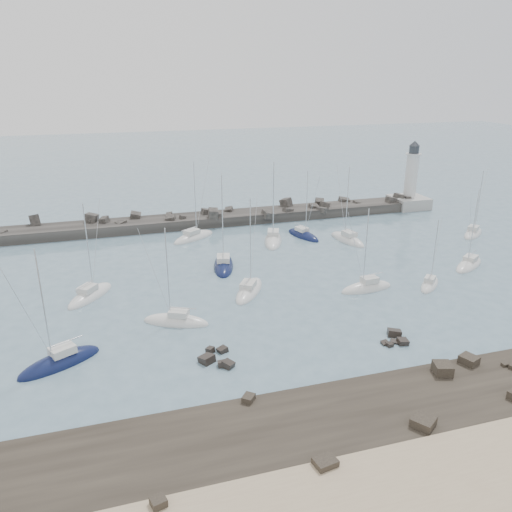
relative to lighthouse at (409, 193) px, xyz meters
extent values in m
plane|color=slate|center=(-47.00, -38.00, -3.09)|extent=(400.00, 400.00, 0.00)
cube|color=black|center=(-47.00, -60.00, -3.09)|extent=(140.00, 12.00, 0.70)
cube|color=black|center=(-59.30, -63.67, -2.38)|extent=(1.19, 1.15, 0.72)
cube|color=black|center=(-47.45, -63.48, -2.43)|extent=(1.81, 1.53, 0.63)
cube|color=black|center=(-32.05, -55.76, -2.23)|extent=(2.02, 2.07, 1.02)
cube|color=black|center=(-38.12, -61.67, -2.37)|extent=(2.38, 2.36, 0.75)
cube|color=black|center=(-28.52, -55.04, -2.35)|extent=(1.92, 2.01, 0.78)
cube|color=black|center=(-25.47, -56.43, -2.59)|extent=(0.61, 0.50, 0.30)
cube|color=black|center=(-50.64, -54.57, -2.48)|extent=(1.41, 1.44, 0.52)
cube|color=black|center=(-52.76, -46.97, -2.93)|extent=(1.88, 1.88, 1.24)
cube|color=black|center=(-51.00, -48.19, -3.13)|extent=(1.14, 1.19, 0.71)
cube|color=black|center=(-52.09, -45.33, -2.82)|extent=(1.07, 1.06, 0.71)
cube|color=black|center=(-50.97, -48.42, -2.82)|extent=(1.53, 1.48, 0.91)
cube|color=black|center=(-50.84, -45.50, -3.04)|extent=(1.34, 1.18, 1.02)
cube|color=black|center=(-51.50, -48.16, -2.94)|extent=(1.00, 0.97, 1.01)
cube|color=black|center=(-32.12, -47.52, -2.94)|extent=(1.93, 1.88, 1.24)
cube|color=black|center=(-32.93, -48.94, -3.08)|extent=(1.12, 1.12, 0.58)
cube|color=black|center=(-32.27, -49.42, -2.99)|extent=(1.23, 1.23, 1.00)
cube|color=black|center=(-33.84, -49.43, -2.95)|extent=(0.74, 0.79, 0.50)
cube|color=black|center=(-34.07, -48.94, -3.05)|extent=(0.82, 0.86, 0.69)
cube|color=#2C2A27|center=(-54.50, 0.00, -2.89)|extent=(115.00, 6.00, 3.20)
cube|color=#2C2A27|center=(-19.82, 1.49, -1.13)|extent=(2.18, 2.49, 2.24)
cube|color=#2C2A27|center=(-11.93, 0.44, -1.46)|extent=(1.71, 1.52, 1.46)
cube|color=#2C2A27|center=(-20.84, -2.39, -1.48)|extent=(2.57, 2.58, 1.30)
cube|color=#2C2A27|center=(-78.24, -0.60, -1.59)|extent=(1.96, 1.84, 1.29)
cube|color=#2C2A27|center=(-42.52, -2.16, -0.60)|extent=(2.03, 2.38, 2.27)
cube|color=#2C2A27|center=(-19.57, -0.54, -1.10)|extent=(2.73, 2.48, 2.02)
cube|color=#2C2A27|center=(-50.25, -1.22, -1.18)|extent=(2.22, 2.01, 1.73)
cube|color=#2C2A27|center=(-31.99, -2.49, -1.45)|extent=(2.76, 2.58, 2.04)
cube|color=#2C2A27|center=(-58.97, -0.60, -1.39)|extent=(2.27, 2.16, 1.51)
cube|color=#2C2A27|center=(-61.77, 0.39, -0.94)|extent=(2.13, 2.03, 1.62)
cube|color=#2C2A27|center=(-43.16, 0.93, -1.09)|extent=(2.29, 1.79, 1.72)
cube|color=#2C2A27|center=(-21.95, -0.61, -1.25)|extent=(1.99, 1.76, 1.63)
cube|color=#2C2A27|center=(-13.85, 2.37, -1.19)|extent=(2.61, 2.28, 1.60)
cube|color=#2C2A27|center=(-2.08, 0.30, -1.02)|extent=(3.36, 3.17, 2.37)
cube|color=#2C2A27|center=(-42.69, 1.81, -1.45)|extent=(1.93, 1.86, 1.57)
cube|color=#2C2A27|center=(-56.30, 1.74, -1.10)|extent=(2.36, 2.07, 2.30)
cube|color=#2C2A27|center=(-73.45, 2.58, -0.54)|extent=(2.09, 2.47, 2.50)
cube|color=#2C2A27|center=(-26.75, 2.07, -0.77)|extent=(2.77, 2.76, 2.53)
cube|color=#2C2A27|center=(-0.97, -0.99, -0.93)|extent=(1.26, 1.29, 1.07)
cube|color=#2C2A27|center=(-63.95, 1.35, -0.85)|extent=(2.81, 2.37, 2.43)
cube|color=#2C2A27|center=(-64.21, 1.15, -1.09)|extent=(1.76, 1.92, 1.65)
cube|color=#2C2A27|center=(-48.05, -1.18, -1.15)|extent=(1.37, 1.27, 1.09)
cube|color=#2C2A27|center=(-5.02, -1.19, -1.13)|extent=(2.45, 2.02, 2.07)
cube|color=#2C2A27|center=(-41.55, -1.78, -1.35)|extent=(1.44, 1.91, 1.52)
cube|color=#2C2A27|center=(-41.81, 0.39, -1.32)|extent=(1.70, 1.83, 1.23)
cube|color=#2C2A27|center=(-27.75, -1.70, -1.27)|extent=(2.16, 1.89, 1.47)
cube|color=#2C2A27|center=(-50.11, 1.69, -1.41)|extent=(1.74, 1.79, 1.55)
cube|color=#2C2A27|center=(-38.60, 1.55, -1.34)|extent=(2.22, 2.07, 2.04)
cube|color=#9A9995|center=(0.00, 0.00, -2.29)|extent=(7.00, 7.00, 3.00)
cylinder|color=silver|center=(0.00, 0.00, 3.71)|extent=(2.50, 2.50, 9.00)
cylinder|color=silver|center=(0.00, 0.00, 8.13)|extent=(3.20, 3.20, 0.25)
cylinder|color=#2E3238|center=(0.00, 0.00, 9.01)|extent=(2.00, 2.00, 1.60)
cone|color=#2E3238|center=(0.00, 0.00, 10.31)|extent=(2.20, 2.20, 1.00)
ellipsoid|color=#0E163D|center=(-66.69, -43.28, -3.04)|extent=(8.52, 6.17, 2.32)
cube|color=silver|center=(-66.32, -43.08, -1.65)|extent=(2.83, 2.57, 0.80)
cylinder|color=silver|center=(-67.27, -43.59, 3.54)|extent=(0.14, 0.14, 11.19)
cylinder|color=silver|center=(-65.81, -42.81, -0.91)|extent=(2.98, 1.66, 0.11)
ellipsoid|color=silver|center=(-64.01, -27.77, -3.04)|extent=(6.94, 8.13, 2.19)
cube|color=silver|center=(-64.26, -28.10, -1.74)|extent=(2.70, 2.84, 0.73)
cylinder|color=silver|center=(-63.62, -27.24, 3.44)|extent=(0.12, 0.12, 11.10)
cylinder|color=silver|center=(-64.60, -28.56, -1.07)|extent=(2.04, 2.71, 0.10)
ellipsoid|color=silver|center=(-47.24, -7.91, -3.04)|extent=(8.92, 7.25, 2.25)
cube|color=silver|center=(-47.60, -8.16, -1.73)|extent=(3.07, 2.88, 0.71)
cylinder|color=silver|center=(-46.64, -7.52, 3.92)|extent=(0.12, 0.12, 12.01)
cylinder|color=silver|center=(-48.12, -8.51, -1.07)|extent=(3.01, 2.07, 0.10)
ellipsoid|color=silver|center=(-54.54, -37.91, -3.04)|extent=(7.96, 5.47, 2.11)
cube|color=silver|center=(-54.20, -38.07, -1.79)|extent=(2.61, 2.33, 0.71)
cylinder|color=silver|center=(-55.10, -37.64, 3.04)|extent=(0.12, 0.12, 10.38)
cylinder|color=silver|center=(-53.71, -38.31, -1.13)|extent=(2.82, 1.42, 0.10)
ellipsoid|color=silver|center=(-34.66, -13.40, -3.04)|extent=(5.89, 9.65, 2.43)
cube|color=silver|center=(-34.49, -12.96, -1.61)|extent=(2.64, 3.07, 0.79)
cylinder|color=silver|center=(-34.91, -14.09, 4.22)|extent=(0.14, 0.14, 12.47)
cylinder|color=silver|center=(-34.27, -12.36, -0.88)|extent=(1.39, 3.50, 0.11)
ellipsoid|color=silver|center=(-44.17, -32.04, -3.04)|extent=(6.70, 8.53, 2.11)
cube|color=silver|center=(-44.40, -32.40, -1.81)|extent=(2.69, 2.90, 0.66)
cylinder|color=silver|center=(-43.81, -31.47, 3.55)|extent=(0.11, 0.11, 11.38)
cylinder|color=silver|center=(-44.71, -32.90, -1.20)|extent=(1.87, 2.91, 0.09)
ellipsoid|color=#0E163D|center=(-28.72, -12.25, -3.04)|extent=(4.61, 8.25, 2.05)
cube|color=silver|center=(-28.83, -11.87, -1.84)|extent=(2.16, 2.57, 0.66)
cylinder|color=silver|center=(-28.53, -12.85, 3.15)|extent=(0.11, 0.11, 10.64)
cylinder|color=silver|center=(-28.99, -11.34, -1.22)|extent=(1.00, 3.05, 0.09)
ellipsoid|color=silver|center=(-29.13, -35.75, -3.04)|extent=(7.65, 2.92, 2.18)
cube|color=silver|center=(-28.76, -35.72, -1.73)|extent=(2.21, 1.67, 0.77)
cylinder|color=silver|center=(-29.73, -35.80, 2.93)|extent=(0.13, 0.13, 10.10)
cylinder|color=silver|center=(-28.23, -35.67, -1.01)|extent=(2.99, 0.35, 0.11)
ellipsoid|color=silver|center=(-22.43, -16.64, -3.04)|extent=(4.25, 8.83, 2.30)
cube|color=silver|center=(-22.34, -17.06, -1.68)|extent=(2.14, 2.66, 0.77)
cylinder|color=silver|center=(-22.56, -15.98, 3.66)|extent=(0.13, 0.13, 11.44)
cylinder|color=silver|center=(-22.23, -17.64, -0.96)|extent=(0.78, 3.35, 0.11)
ellipsoid|color=silver|center=(-10.45, -32.40, -3.04)|extent=(8.07, 6.41, 1.97)
cube|color=silver|center=(-10.11, -32.19, -1.90)|extent=(2.76, 2.57, 0.61)
cylinder|color=silver|center=(-10.99, -32.75, 3.19)|extent=(0.10, 0.10, 10.80)
cylinder|color=silver|center=(-9.64, -31.88, -1.33)|extent=(2.74, 1.81, 0.09)
ellipsoid|color=silver|center=(0.40, -19.86, -3.04)|extent=(7.47, 6.52, 2.15)
cube|color=silver|center=(0.09, -20.10, -1.76)|extent=(2.63, 2.52, 0.74)
cylinder|color=silver|center=(0.88, -19.49, 3.01)|extent=(0.13, 0.13, 10.28)
cylinder|color=silver|center=(-0.33, -20.42, -1.07)|extent=(2.48, 1.94, 0.11)
ellipsoid|color=#0E163D|center=(-45.31, -22.22, -3.04)|extent=(4.90, 9.58, 2.39)
cube|color=silver|center=(-45.41, -22.66, -1.64)|extent=(2.39, 2.93, 0.78)
cylinder|color=silver|center=(-45.14, -21.50, 4.16)|extent=(0.13, 0.13, 12.37)
cylinder|color=silver|center=(-45.56, -23.29, -0.91)|extent=(0.96, 3.59, 0.11)
ellipsoid|color=silver|center=(-20.40, -37.07, -3.04)|extent=(5.75, 5.56, 1.76)
cube|color=silver|center=(-20.63, -37.28, -1.98)|extent=(2.09, 2.07, 0.62)
cylinder|color=silver|center=(-20.05, -36.74, 1.83)|extent=(0.11, 0.11, 8.24)
cylinder|color=silver|center=(-20.94, -37.57, -1.41)|extent=(1.84, 1.74, 0.09)
camera|label=1|loc=(-60.32, -89.23, 23.87)|focal=35.00mm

